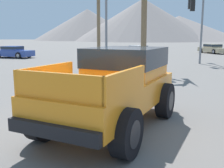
{
  "coord_description": "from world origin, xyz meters",
  "views": [
    {
      "loc": [
        0.02,
        -6.54,
        2.24
      ],
      "look_at": [
        -0.08,
        0.71,
        0.91
      ],
      "focal_mm": 42.0,
      "sensor_mm": 36.0,
      "label": 1
    }
  ],
  "objects_px": {
    "parked_car_white": "(139,50)",
    "palm_tree_tall": "(98,1)",
    "parked_car_blue": "(13,52)",
    "traffic_light_crosswalk": "(196,13)",
    "parked_car_tan": "(213,49)",
    "orange_pickup_truck": "(117,82)",
    "traffic_light_main": "(214,16)"
  },
  "relations": [
    {
      "from": "traffic_light_main",
      "to": "parked_car_blue",
      "type": "bearing_deg",
      "value": -15.79
    },
    {
      "from": "parked_car_blue",
      "to": "parked_car_white",
      "type": "height_order",
      "value": "parked_car_blue"
    },
    {
      "from": "orange_pickup_truck",
      "to": "parked_car_tan",
      "type": "relative_size",
      "value": 1.07
    },
    {
      "from": "parked_car_white",
      "to": "parked_car_tan",
      "type": "height_order",
      "value": "parked_car_tan"
    },
    {
      "from": "parked_car_blue",
      "to": "palm_tree_tall",
      "type": "distance_m",
      "value": 10.29
    },
    {
      "from": "orange_pickup_truck",
      "to": "traffic_light_main",
      "type": "height_order",
      "value": "traffic_light_main"
    },
    {
      "from": "parked_car_blue",
      "to": "parked_car_tan",
      "type": "xyz_separation_m",
      "value": [
        23.3,
        7.3,
        -0.0
      ]
    },
    {
      "from": "parked_car_blue",
      "to": "palm_tree_tall",
      "type": "relative_size",
      "value": 0.57
    },
    {
      "from": "orange_pickup_truck",
      "to": "parked_car_white",
      "type": "xyz_separation_m",
      "value": [
        2.81,
        26.06,
        -0.54
      ]
    },
    {
      "from": "orange_pickup_truck",
      "to": "traffic_light_crosswalk",
      "type": "bearing_deg",
      "value": 92.56
    },
    {
      "from": "traffic_light_crosswalk",
      "to": "parked_car_tan",
      "type": "bearing_deg",
      "value": -26.93
    },
    {
      "from": "parked_car_blue",
      "to": "traffic_light_crosswalk",
      "type": "distance_m",
      "value": 18.34
    },
    {
      "from": "parked_car_blue",
      "to": "parked_car_tan",
      "type": "bearing_deg",
      "value": 126.07
    },
    {
      "from": "parked_car_blue",
      "to": "orange_pickup_truck",
      "type": "bearing_deg",
      "value": 46.04
    },
    {
      "from": "parked_car_white",
      "to": "palm_tree_tall",
      "type": "distance_m",
      "value": 8.19
    },
    {
      "from": "parked_car_blue",
      "to": "traffic_light_crosswalk",
      "type": "height_order",
      "value": "traffic_light_crosswalk"
    },
    {
      "from": "orange_pickup_truck",
      "to": "palm_tree_tall",
      "type": "relative_size",
      "value": 0.66
    },
    {
      "from": "orange_pickup_truck",
      "to": "parked_car_blue",
      "type": "distance_m",
      "value": 23.25
    },
    {
      "from": "parked_car_white",
      "to": "palm_tree_tall",
      "type": "bearing_deg",
      "value": -90.11
    },
    {
      "from": "parked_car_blue",
      "to": "traffic_light_main",
      "type": "relative_size",
      "value": 0.82
    },
    {
      "from": "parked_car_tan",
      "to": "traffic_light_main",
      "type": "distance_m",
      "value": 13.79
    },
    {
      "from": "orange_pickup_truck",
      "to": "parked_car_blue",
      "type": "relative_size",
      "value": 1.15
    },
    {
      "from": "parked_car_tan",
      "to": "traffic_light_crosswalk",
      "type": "distance_m",
      "value": 13.21
    },
    {
      "from": "parked_car_tan",
      "to": "traffic_light_crosswalk",
      "type": "relative_size",
      "value": 0.81
    },
    {
      "from": "traffic_light_main",
      "to": "traffic_light_crosswalk",
      "type": "height_order",
      "value": "traffic_light_crosswalk"
    },
    {
      "from": "parked_car_blue",
      "to": "parked_car_tan",
      "type": "relative_size",
      "value": 0.93
    },
    {
      "from": "traffic_light_main",
      "to": "palm_tree_tall",
      "type": "height_order",
      "value": "palm_tree_tall"
    },
    {
      "from": "parked_car_white",
      "to": "traffic_light_main",
      "type": "relative_size",
      "value": 0.81
    },
    {
      "from": "orange_pickup_truck",
      "to": "traffic_light_main",
      "type": "xyz_separation_m",
      "value": [
        7.89,
        15.39,
        2.69
      ]
    },
    {
      "from": "orange_pickup_truck",
      "to": "parked_car_tan",
      "type": "bearing_deg",
      "value": 90.69
    },
    {
      "from": "parked_car_white",
      "to": "traffic_light_crosswalk",
      "type": "height_order",
      "value": "traffic_light_crosswalk"
    },
    {
      "from": "parked_car_blue",
      "to": "traffic_light_main",
      "type": "bearing_deg",
      "value": 92.87
    }
  ]
}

